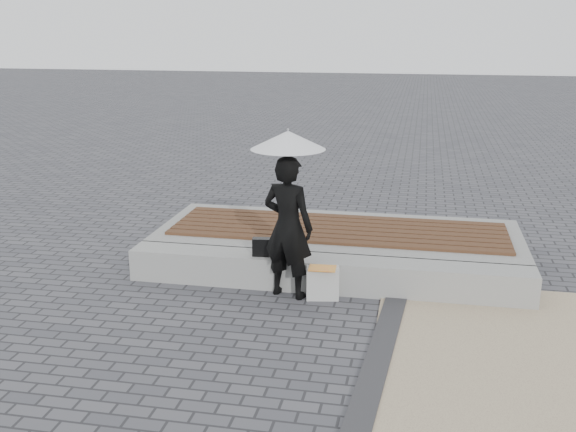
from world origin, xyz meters
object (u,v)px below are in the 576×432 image
Objects in this scene: parasol at (288,140)px; canvas_tote at (323,283)px; seating_ledge at (326,273)px; woman at (288,227)px; handbag at (265,247)px.

parasol is 1.75m from canvas_tote.
woman is (-0.42, -0.30, 0.67)m from seating_ledge.
canvas_tote is (0.01, -0.34, 0.00)m from seating_ledge.
parasol reaches higher than woman.
handbag is (-0.75, -0.06, 0.31)m from seating_ledge.
woman is 0.79m from canvas_tote.
parasol reaches higher than canvas_tote.
handbag is 0.87m from canvas_tote.
canvas_tote is at bearing -168.03° from woman.
handbag reaches higher than canvas_tote.
canvas_tote is at bearing -27.51° from handbag.
seating_ledge is 0.82m from handbag.
handbag reaches higher than seating_ledge.
parasol is (0.00, 0.00, 1.04)m from woman.
parasol reaches higher than seating_ledge.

